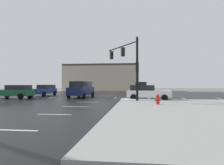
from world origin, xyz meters
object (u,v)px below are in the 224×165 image
(fire_hydrant, at_px, (158,99))
(sedan_white, at_px, (147,92))
(sedan_blue, at_px, (44,90))
(suv_navy, at_px, (81,89))
(traffic_signal_mast, at_px, (128,60))
(sedan_green, at_px, (15,91))
(suv_grey, at_px, (140,88))

(fire_hydrant, distance_m, sedan_white, 5.69)
(sedan_blue, relative_size, suv_navy, 0.94)
(sedan_blue, xyz_separation_m, suv_navy, (6.21, -2.94, 0.24))
(traffic_signal_mast, xyz_separation_m, fire_hydrant, (2.55, -4.84, -3.69))
(sedan_green, bearing_deg, sedan_blue, -97.53)
(suv_grey, relative_size, suv_navy, 0.99)
(sedan_green, relative_size, suv_navy, 0.93)
(suv_navy, bearing_deg, suv_grey, -30.13)
(traffic_signal_mast, relative_size, sedan_blue, 1.30)
(sedan_blue, xyz_separation_m, sedan_white, (14.26, -6.38, 0.00))
(suv_navy, bearing_deg, sedan_white, -107.36)
(fire_hydrant, bearing_deg, traffic_signal_mast, 117.75)
(suv_navy, bearing_deg, traffic_signal_mast, -119.44)
(traffic_signal_mast, xyz_separation_m, sedan_white, (2.02, 0.81, -3.37))
(sedan_green, distance_m, suv_navy, 7.76)
(suv_grey, bearing_deg, traffic_signal_mast, -8.54)
(traffic_signal_mast, bearing_deg, sedan_green, 50.77)
(sedan_blue, xyz_separation_m, sedan_green, (-1.09, -5.55, 0.00))
(sedan_blue, height_order, sedan_white, same)
(suv_grey, relative_size, sedan_green, 1.06)
(sedan_white, distance_m, sedan_green, 15.37)
(sedan_white, height_order, sedan_green, same)
(fire_hydrant, distance_m, sedan_blue, 19.07)
(traffic_signal_mast, relative_size, suv_grey, 1.23)
(sedan_blue, relative_size, sedan_green, 1.01)
(traffic_signal_mast, relative_size, fire_hydrant, 7.61)
(sedan_green, xyz_separation_m, suv_navy, (7.30, 2.62, 0.24))
(fire_hydrant, bearing_deg, sedan_green, 157.79)
(traffic_signal_mast, height_order, sedan_blue, traffic_signal_mast)
(fire_hydrant, bearing_deg, sedan_white, 95.31)
(traffic_signal_mast, height_order, suv_navy, traffic_signal_mast)
(traffic_signal_mast, bearing_deg, fire_hydrant, 175.53)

